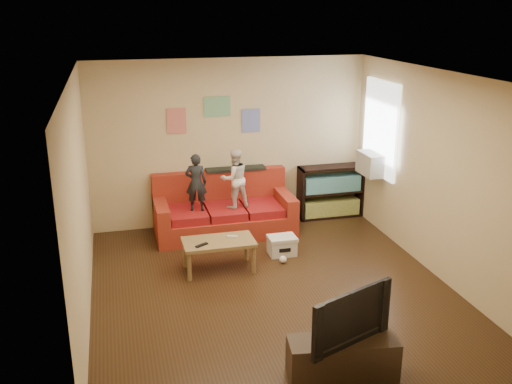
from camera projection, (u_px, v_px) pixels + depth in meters
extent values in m
cube|color=#372311|center=(271.00, 288.00, 7.34)|extent=(4.50, 5.00, 0.01)
cube|color=white|center=(273.00, 75.00, 6.50)|extent=(4.50, 5.00, 0.01)
cube|color=#CFB885|center=(230.00, 143.00, 9.22)|extent=(4.50, 0.01, 2.70)
cube|color=#CFB885|center=(357.00, 280.00, 4.61)|extent=(4.50, 0.01, 2.70)
cube|color=#CFB885|center=(79.00, 204.00, 6.39)|extent=(0.01, 5.00, 2.70)
cube|color=#CFB885|center=(438.00, 175.00, 7.45)|extent=(0.01, 5.00, 2.70)
cube|color=#9F2C1C|center=(225.00, 223.00, 9.08)|extent=(2.18, 0.98, 0.33)
cube|color=#9F2C1C|center=(219.00, 188.00, 9.30)|extent=(2.18, 0.20, 0.60)
cube|color=#9F2C1C|center=(161.00, 211.00, 8.75)|extent=(0.20, 0.98, 0.27)
cube|color=#9F2C1C|center=(284.00, 200.00, 9.22)|extent=(0.20, 0.98, 0.27)
cube|color=maroon|center=(188.00, 215.00, 8.80)|extent=(0.57, 0.74, 0.13)
cube|color=maroon|center=(225.00, 211.00, 8.94)|extent=(0.57, 0.74, 0.13)
cube|color=maroon|center=(262.00, 208.00, 9.08)|extent=(0.57, 0.74, 0.13)
cube|color=black|center=(235.00, 169.00, 9.26)|extent=(0.98, 0.24, 0.04)
imported|color=black|center=(196.00, 183.00, 8.65)|extent=(0.37, 0.28, 0.90)
imported|color=white|center=(235.00, 178.00, 8.79)|extent=(0.52, 0.44, 0.94)
cube|color=olive|center=(219.00, 242.00, 7.72)|extent=(0.97, 0.53, 0.05)
cylinder|color=olive|center=(189.00, 267.00, 7.48)|extent=(0.06, 0.06, 0.39)
cylinder|color=olive|center=(254.00, 260.00, 7.69)|extent=(0.06, 0.06, 0.39)
cylinder|color=olive|center=(185.00, 254.00, 7.88)|extent=(0.06, 0.06, 0.39)
cylinder|color=olive|center=(246.00, 247.00, 8.09)|extent=(0.06, 0.06, 0.39)
cube|color=black|center=(202.00, 245.00, 7.54)|extent=(0.19, 0.14, 0.02)
cube|color=silver|center=(232.00, 237.00, 7.80)|extent=(0.15, 0.09, 0.03)
cube|color=black|center=(300.00, 194.00, 9.59)|extent=(0.03, 0.33, 0.89)
cube|color=black|center=(360.00, 189.00, 9.85)|extent=(0.03, 0.33, 0.89)
cube|color=black|center=(330.00, 215.00, 9.85)|extent=(1.12, 0.33, 0.03)
cube|color=black|center=(332.00, 167.00, 9.58)|extent=(1.12, 0.33, 0.03)
cube|color=black|center=(331.00, 191.00, 9.72)|extent=(1.05, 0.33, 0.03)
cube|color=olive|center=(330.00, 207.00, 9.81)|extent=(0.98, 0.28, 0.27)
cube|color=teal|center=(331.00, 183.00, 9.67)|extent=(0.98, 0.28, 0.27)
cube|color=white|center=(380.00, 129.00, 8.87)|extent=(0.04, 1.08, 1.48)
cube|color=#B7B2A3|center=(371.00, 164.00, 9.02)|extent=(0.28, 0.55, 0.35)
cube|color=#D87266|center=(176.00, 121.00, 8.88)|extent=(0.30, 0.01, 0.40)
cube|color=#72B27F|center=(217.00, 107.00, 8.97)|extent=(0.42, 0.01, 0.32)
cube|color=#727FCC|center=(251.00, 121.00, 9.18)|extent=(0.30, 0.01, 0.38)
cube|color=white|center=(282.00, 247.00, 8.30)|extent=(0.38, 0.29, 0.23)
cube|color=white|center=(282.00, 238.00, 8.26)|extent=(0.40, 0.31, 0.05)
cube|color=black|center=(285.00, 250.00, 8.16)|extent=(0.17, 0.00, 0.06)
cube|color=#3B2B1E|center=(343.00, 358.00, 5.55)|extent=(1.10, 0.50, 0.40)
imported|color=black|center=(345.00, 314.00, 5.40)|extent=(0.96, 0.48, 0.56)
sphere|color=white|center=(283.00, 259.00, 8.04)|extent=(0.13, 0.13, 0.10)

